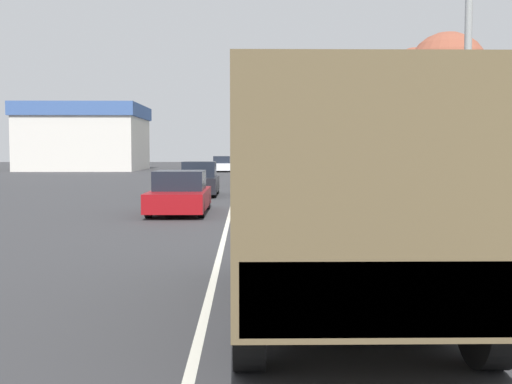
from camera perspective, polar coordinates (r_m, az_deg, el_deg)
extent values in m
plane|color=#38383A|center=(37.70, -1.75, 0.44)|extent=(180.00, 180.00, 0.00)
cube|color=silver|center=(37.70, -1.75, 0.44)|extent=(0.12, 120.00, 0.00)
cube|color=beige|center=(37.90, 5.07, 0.53)|extent=(1.80, 120.00, 0.12)
cube|color=olive|center=(38.61, 11.57, 0.46)|extent=(7.00, 120.00, 0.02)
cube|color=#606647|center=(10.74, 5.37, 0.63)|extent=(2.60, 1.88, 1.88)
cube|color=brown|center=(7.40, 8.24, 0.77)|extent=(2.60, 4.85, 2.27)
cube|color=#606647|center=(5.19, 12.41, -9.23)|extent=(2.47, 0.10, 0.60)
cube|color=red|center=(5.00, 1.48, -7.30)|extent=(0.12, 0.06, 0.12)
cylinder|color=black|center=(10.67, -0.76, -4.59)|extent=(0.30, 1.15, 1.15)
cylinder|color=black|center=(10.93, 11.40, -4.47)|extent=(0.30, 1.15, 1.15)
cylinder|color=black|center=(6.27, -0.62, -10.45)|extent=(0.30, 1.15, 1.15)
cylinder|color=black|center=(6.69, 19.76, -9.77)|extent=(0.30, 1.15, 1.15)
cylinder|color=black|center=(7.69, -0.69, -7.81)|extent=(0.30, 1.15, 1.15)
cylinder|color=black|center=(8.03, 16.07, -7.46)|extent=(0.30, 1.15, 1.15)
cube|color=maroon|center=(21.90, -6.79, -0.62)|extent=(1.87, 4.76, 0.62)
cube|color=black|center=(21.96, -6.78, 1.05)|extent=(1.64, 2.14, 0.65)
cylinder|color=black|center=(23.52, -8.43, -0.75)|extent=(0.20, 0.64, 0.64)
cylinder|color=black|center=(23.36, -4.37, -0.75)|extent=(0.20, 0.64, 0.64)
cylinder|color=black|center=(20.51, -9.54, -1.40)|extent=(0.20, 0.64, 0.64)
cylinder|color=black|center=(20.33, -4.88, -1.40)|extent=(0.20, 0.64, 0.64)
cube|color=black|center=(30.51, -5.06, 0.67)|extent=(1.73, 4.24, 0.71)
cube|color=black|center=(30.56, -5.05, 2.03)|extent=(1.53, 1.91, 0.73)
cylinder|color=black|center=(31.93, -6.25, 0.42)|extent=(0.20, 0.64, 0.64)
cylinder|color=black|center=(31.83, -3.50, 0.42)|extent=(0.20, 0.64, 0.64)
cylinder|color=black|center=(29.24, -6.74, 0.12)|extent=(0.20, 0.64, 0.64)
cylinder|color=black|center=(29.12, -3.74, 0.12)|extent=(0.20, 0.64, 0.64)
cube|color=silver|center=(40.01, 0.34, 1.36)|extent=(1.71, 4.11, 0.67)
cube|color=black|center=(40.07, 0.33, 2.34)|extent=(1.51, 1.85, 0.70)
cylinder|color=black|center=(41.32, -0.75, 1.16)|extent=(0.20, 0.64, 0.64)
cylinder|color=black|center=(41.35, 1.34, 1.16)|extent=(0.20, 0.64, 0.64)
cylinder|color=black|center=(38.69, -0.74, 1.00)|extent=(0.20, 0.64, 0.64)
cylinder|color=black|center=(38.73, 1.50, 1.00)|extent=(0.20, 0.64, 0.64)
cube|color=#B7BABF|center=(53.47, 0.40, 1.90)|extent=(1.92, 4.19, 0.61)
cube|color=black|center=(53.54, 0.40, 2.57)|extent=(1.69, 1.88, 0.64)
cylinder|color=black|center=(54.80, -0.53, 1.77)|extent=(0.20, 0.64, 0.64)
cylinder|color=black|center=(54.84, 1.27, 1.77)|extent=(0.20, 0.64, 0.64)
cylinder|color=black|center=(52.12, -0.51, 1.67)|extent=(0.20, 0.64, 0.64)
cylinder|color=black|center=(52.16, 1.39, 1.68)|extent=(0.20, 0.64, 0.64)
cube|color=silver|center=(66.27, -3.06, 2.27)|extent=(1.91, 4.87, 0.71)
cube|color=black|center=(66.35, -3.06, 2.89)|extent=(1.68, 2.19, 0.72)
cylinder|color=black|center=(67.87, -3.73, 2.12)|extent=(0.20, 0.64, 0.64)
cylinder|color=black|center=(67.81, -2.29, 2.13)|extent=(0.20, 0.64, 0.64)
cylinder|color=black|center=(64.75, -3.87, 2.05)|extent=(0.20, 0.64, 0.64)
cylinder|color=black|center=(64.69, -2.36, 2.05)|extent=(0.20, 0.64, 0.64)
cylinder|color=gray|center=(13.00, 18.27, 9.12)|extent=(0.14, 0.14, 6.53)
cylinder|color=#4C3D2D|center=(21.49, 16.50, 3.10)|extent=(0.28, 0.28, 3.87)
sphere|color=brown|center=(21.63, 16.63, 10.12)|extent=(2.57, 2.57, 2.57)
cylinder|color=brown|center=(33.28, 13.87, 4.29)|extent=(0.39, 0.39, 5.04)
sphere|color=brown|center=(33.49, 13.96, 9.95)|extent=(2.85, 2.85, 2.85)
cube|color=beige|center=(74.45, -14.90, 4.12)|extent=(12.41, 12.56, 5.79)
cube|color=#385693|center=(74.57, -14.95, 6.91)|extent=(12.91, 13.06, 1.45)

